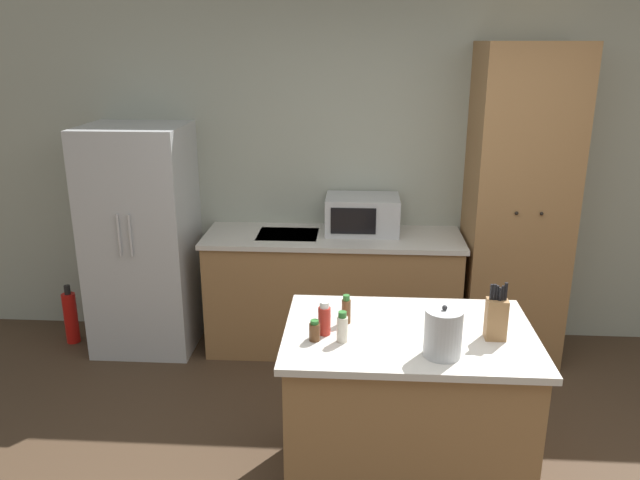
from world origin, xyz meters
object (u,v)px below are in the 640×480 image
object	(u,v)px
pantry_cabinet	(517,208)
fire_extinguisher	(71,317)
refrigerator	(143,239)
spice_bottle_amber_oil	(315,331)
kettle	(442,333)
spice_bottle_green_herb	(342,328)
spice_bottle_short_red	(346,310)
knife_block	(496,317)
microwave	(362,214)
spice_bottle_tall_dark	(324,319)

from	to	relation	value
pantry_cabinet	fire_extinguisher	xyz separation A→B (m)	(-3.33, -0.06, -0.92)
refrigerator	spice_bottle_amber_oil	xyz separation A→B (m)	(1.40, -1.67, 0.11)
refrigerator	kettle	distance (m)	2.67
spice_bottle_amber_oil	spice_bottle_green_herb	world-z (taller)	spice_bottle_green_herb
refrigerator	spice_bottle_short_red	xyz separation A→B (m)	(1.55, -1.47, 0.13)
spice_bottle_green_herb	pantry_cabinet	bearing A→B (deg)	55.02
knife_block	spice_bottle_green_herb	world-z (taller)	knife_block
fire_extinguisher	kettle	bearing A→B (deg)	-33.87
refrigerator	pantry_cabinet	xyz separation A→B (m)	(2.72, 0.02, 0.28)
microwave	spice_bottle_short_red	world-z (taller)	microwave
pantry_cabinet	spice_bottle_green_herb	distance (m)	2.07
refrigerator	spice_bottle_green_herb	xyz separation A→B (m)	(1.54, -1.67, 0.13)
spice_bottle_tall_dark	fire_extinguisher	distance (m)	2.70
spice_bottle_short_red	refrigerator	bearing A→B (deg)	136.58
spice_bottle_green_herb	fire_extinguisher	bearing A→B (deg)	142.73
knife_block	spice_bottle_tall_dark	xyz separation A→B (m)	(-0.81, -0.00, -0.03)
spice_bottle_tall_dark	kettle	size ratio (longest dim) A/B	0.69
microwave	spice_bottle_amber_oil	distance (m)	1.81
knife_block	kettle	xyz separation A→B (m)	(-0.28, -0.18, 0.00)
pantry_cabinet	spice_bottle_short_red	distance (m)	1.90
spice_bottle_amber_oil	kettle	distance (m)	0.59
microwave	kettle	size ratio (longest dim) A/B	2.18
spice_bottle_amber_oil	fire_extinguisher	bearing A→B (deg)	141.04
spice_bottle_tall_dark	fire_extinguisher	xyz separation A→B (m)	(-2.06, 1.56, -0.77)
pantry_cabinet	spice_bottle_green_herb	world-z (taller)	pantry_cabinet
refrigerator	knife_block	bearing A→B (deg)	-35.22
pantry_cabinet	spice_bottle_green_herb	xyz separation A→B (m)	(-1.19, -1.69, -0.15)
spice_bottle_short_red	kettle	distance (m)	0.54
spice_bottle_short_red	fire_extinguisher	world-z (taller)	spice_bottle_short_red
spice_bottle_tall_dark	refrigerator	bearing A→B (deg)	132.16
spice_bottle_amber_oil	kettle	bearing A→B (deg)	-10.84
refrigerator	spice_bottle_green_herb	size ratio (longest dim) A/B	11.07
microwave	refrigerator	bearing A→B (deg)	-175.68
spice_bottle_short_red	fire_extinguisher	size ratio (longest dim) A/B	0.32
knife_block	fire_extinguisher	size ratio (longest dim) A/B	0.60
pantry_cabinet	spice_bottle_green_herb	size ratio (longest dim) A/B	14.78
spice_bottle_tall_dark	spice_bottle_amber_oil	xyz separation A→B (m)	(-0.04, -0.07, -0.03)
refrigerator	spice_bottle_short_red	distance (m)	2.14
spice_bottle_tall_dark	spice_bottle_short_red	size ratio (longest dim) A/B	1.13
knife_block	spice_bottle_green_herb	bearing A→B (deg)	-173.88
refrigerator	spice_bottle_amber_oil	distance (m)	2.18
kettle	fire_extinguisher	world-z (taller)	kettle
pantry_cabinet	knife_block	distance (m)	1.69
microwave	spice_bottle_green_herb	xyz separation A→B (m)	(-0.09, -1.79, -0.06)
microwave	spice_bottle_amber_oil	size ratio (longest dim) A/B	5.17
microwave	spice_bottle_amber_oil	world-z (taller)	microwave
microwave	pantry_cabinet	bearing A→B (deg)	-5.26
spice_bottle_short_red	spice_bottle_amber_oil	bearing A→B (deg)	-125.38
spice_bottle_tall_dark	spice_bottle_amber_oil	world-z (taller)	spice_bottle_tall_dark
pantry_cabinet	spice_bottle_tall_dark	bearing A→B (deg)	-128.16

